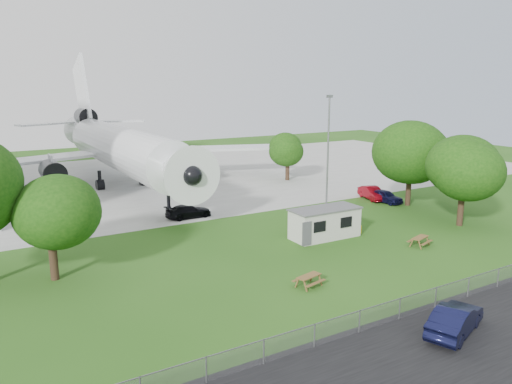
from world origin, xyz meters
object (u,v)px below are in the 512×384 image
site_cabin (325,223)px  picnic_east (419,246)px  airliner (118,146)px  picnic_west (309,286)px  car_centre_sedan (455,320)px

site_cabin → picnic_east: 7.98m
airliner → site_cabin: (9.00, -31.02, -3.96)m
picnic_west → picnic_east: same height
picnic_east → car_centre_sedan: bearing=-148.6°
picnic_west → airliner: bearing=78.9°
picnic_west → car_centre_sedan: 9.54m
site_cabin → picnic_east: site_cabin is taller
picnic_west → picnic_east: 13.03m
picnic_east → site_cabin: bearing=115.3°
picnic_east → car_centre_sedan: car_centre_sedan is taller
picnic_east → car_centre_sedan: 14.97m
picnic_west → car_centre_sedan: bearing=-85.4°
airliner → car_centre_sedan: 48.40m
airliner → site_cabin: size_ratio=7.05×
airliner → picnic_west: size_ratio=26.52×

